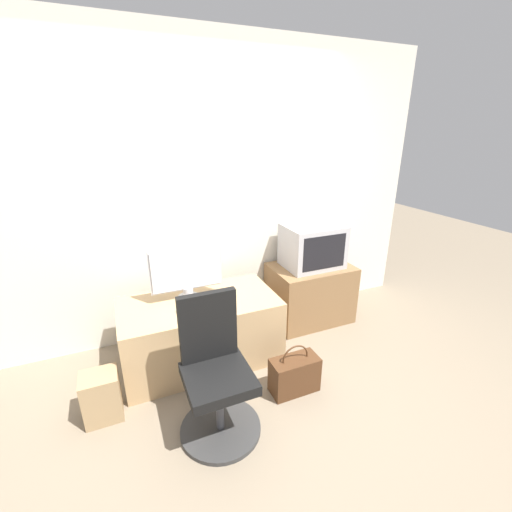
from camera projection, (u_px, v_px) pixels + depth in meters
ground_plane at (267, 417)px, 2.34m from camera, size 12.00×12.00×0.00m
wall_back at (206, 194)px, 3.02m from camera, size 4.40×0.05×2.60m
desk at (201, 330)px, 2.83m from camera, size 1.25×0.66×0.55m
side_stand at (310, 293)px, 3.45m from camera, size 0.78×0.54×0.58m
main_monitor at (187, 272)px, 2.70m from camera, size 0.57×0.17×0.44m
keyboard at (199, 309)px, 2.60m from camera, size 0.33×0.12×0.01m
mouse at (227, 302)px, 2.69m from camera, size 0.06×0.04×0.03m
crt_tv at (313, 246)px, 3.29m from camera, size 0.54×0.41×0.41m
office_chair at (216, 379)px, 2.15m from camera, size 0.52×0.52×0.92m
cardboard_box_lower at (102, 396)px, 2.29m from camera, size 0.24×0.21×0.34m
handbag at (294, 374)px, 2.53m from camera, size 0.36×0.17×0.39m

